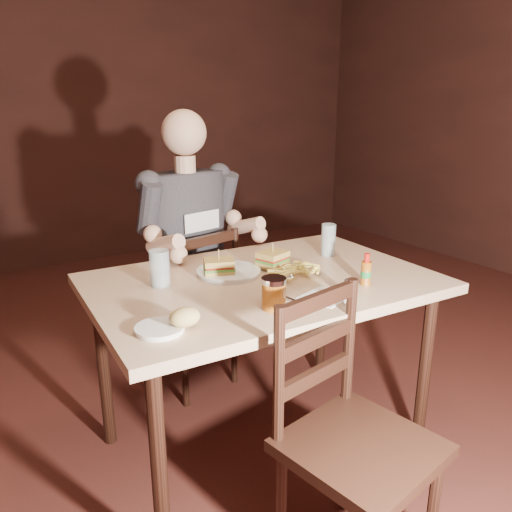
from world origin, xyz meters
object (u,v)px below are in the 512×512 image
chair_far (190,308)px  dinner_plate (229,273)px  side_plate (160,330)px  hot_sauce (366,269)px  glass_left (160,268)px  glass_right (328,240)px  chair_near (361,447)px  diner (192,214)px  main_table (263,296)px  syrup_dispenser (274,293)px

chair_far → dinner_plate: chair_far is taller
dinner_plate → side_plate: (-0.43, -0.35, -0.00)m
chair_far → hot_sauce: (0.33, -0.90, 0.41)m
hot_sauce → glass_left: bearing=148.6°
dinner_plate → glass_right: glass_right is taller
chair_near → dinner_plate: bearing=81.1°
diner → chair_far: bearing=90.0°
side_plate → hot_sauce: bearing=-2.0°
diner → glass_right: (0.44, -0.48, -0.08)m
chair_far → glass_right: 0.81m
main_table → glass_left: (-0.37, 0.14, 0.14)m
syrup_dispenser → glass_right: bearing=36.8°
diner → dinner_plate: (-0.07, -0.47, -0.14)m
glass_right → chair_near: bearing=-122.7°
glass_right → side_plate: glass_right is taller
chair_far → hot_sauce: 1.04m
dinner_plate → syrup_dispenser: bearing=-96.1°
glass_left → side_plate: bearing=-112.0°
chair_near → hot_sauce: size_ratio=7.24×
chair_near → side_plate: size_ratio=6.06×
chair_far → side_plate: (-0.49, -0.87, 0.35)m
chair_near → dinner_plate: chair_near is taller
glass_right → syrup_dispenser: 0.67m
main_table → chair_near: (-0.07, -0.65, -0.25)m
glass_left → syrup_dispenser: glass_left is taller
diner → syrup_dispenser: (-0.11, -0.86, -0.10)m
syrup_dispenser → chair_far: bearing=86.3°
chair_near → diner: (0.05, 1.24, 0.48)m
main_table → dinner_plate: 0.17m
chair_far → side_plate: size_ratio=5.78×
glass_right → diner: bearing=132.7°
glass_left → glass_right: bearing=-2.4°
main_table → side_plate: side_plate is taller
glass_right → hot_sauce: bearing=-108.8°
chair_far → dinner_plate: size_ratio=3.40×
chair_near → glass_left: glass_left is taller
chair_near → syrup_dispenser: bearing=88.8°
main_table → hot_sauce: (0.29, -0.26, 0.13)m
syrup_dispenser → side_plate: bearing=177.2°
chair_near → hot_sauce: bearing=36.5°
glass_left → main_table: bearing=-20.9°
chair_near → glass_left: 0.93m
diner → chair_near: bearing=-104.0°
chair_far → glass_left: (-0.34, -0.50, 0.41)m
chair_near → diner: diner is taller
glass_left → chair_near: bearing=-69.2°
chair_far → side_plate: 1.06m
dinner_plate → glass_right: 0.51m
main_table → glass_right: 0.46m
diner → syrup_dispenser: 0.87m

